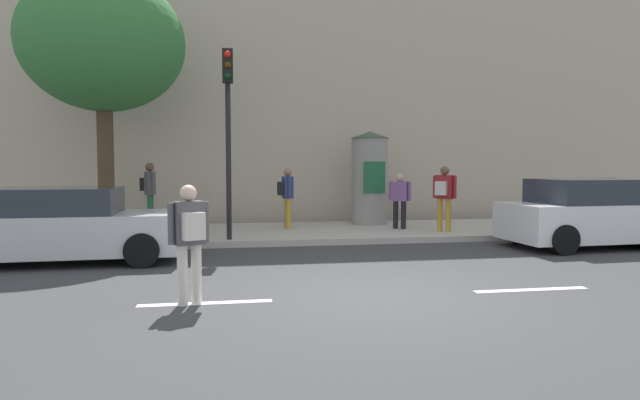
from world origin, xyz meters
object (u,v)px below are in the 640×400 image
object	(u,v)px
pedestrian_in_dark_shirt	(400,197)
parked_car_dark	(60,226)
street_tree	(103,44)
pedestrian_with_backpack	(444,192)
traffic_light	(228,113)
pedestrian_in_red_top	(190,234)
poster_column	(370,177)
pedestrian_with_bag	(287,193)
pedestrian_near_pole	(149,188)
parked_car_red	(595,214)

from	to	relation	value
pedestrian_in_dark_shirt	parked_car_dark	bearing A→B (deg)	-158.33
street_tree	pedestrian_with_backpack	bearing A→B (deg)	-5.93
traffic_light	pedestrian_in_red_top	xyz separation A→B (m)	(-0.54, -5.27, -2.11)
traffic_light	poster_column	distance (m)	5.25
street_tree	pedestrian_with_backpack	world-z (taller)	street_tree
pedestrian_with_bag	pedestrian_in_red_top	bearing A→B (deg)	-105.97
pedestrian_near_pole	pedestrian_with_bag	bearing A→B (deg)	-15.96
pedestrian_in_dark_shirt	pedestrian_in_red_top	bearing A→B (deg)	-126.97
pedestrian_with_backpack	pedestrian_in_dark_shirt	size ratio (longest dim) A/B	1.14
pedestrian_with_backpack	pedestrian_near_pole	distance (m)	8.08
street_tree	poster_column	bearing A→B (deg)	10.32
pedestrian_near_pole	parked_car_dark	bearing A→B (deg)	-102.44
pedestrian_in_dark_shirt	parked_car_red	bearing A→B (deg)	-39.04
street_tree	pedestrian_near_pole	size ratio (longest dim) A/B	3.56
traffic_light	parked_car_dark	world-z (taller)	traffic_light
pedestrian_near_pole	pedestrian_in_red_top	bearing A→B (deg)	-78.89
poster_column	pedestrian_in_red_top	world-z (taller)	poster_column
pedestrian_in_dark_shirt	parked_car_red	distance (m)	4.77
parked_car_dark	parked_car_red	distance (m)	11.51
pedestrian_with_backpack	parked_car_red	xyz separation A→B (m)	(2.77, -2.17, -0.43)
pedestrian_in_red_top	pedestrian_near_pole	world-z (taller)	pedestrian_near_pole
traffic_light	pedestrian_near_pole	xyz separation A→B (m)	(-2.18, 3.12, -1.82)
poster_column	parked_car_dark	world-z (taller)	poster_column
pedestrian_with_bag	pedestrian_near_pole	bearing A→B (deg)	164.04
traffic_light	pedestrian_in_red_top	world-z (taller)	traffic_light
pedestrian_in_dark_shirt	poster_column	bearing A→B (deg)	109.92
poster_column	street_tree	xyz separation A→B (m)	(-7.11, -1.29, 3.33)
traffic_light	pedestrian_in_red_top	distance (m)	5.71
parked_car_red	poster_column	bearing A→B (deg)	133.90
pedestrian_with_bag	pedestrian_in_dark_shirt	xyz separation A→B (m)	(3.03, -0.50, -0.11)
traffic_light	pedestrian_in_dark_shirt	size ratio (longest dim) A/B	2.89
traffic_light	parked_car_red	world-z (taller)	traffic_light
traffic_light	poster_column	bearing A→B (deg)	35.20
pedestrian_with_bag	pedestrian_near_pole	distance (m)	3.89
street_tree	pedestrian_in_dark_shirt	world-z (taller)	street_tree
pedestrian_in_dark_shirt	pedestrian_with_backpack	bearing A→B (deg)	-41.63
poster_column	pedestrian_in_red_top	xyz separation A→B (m)	(-4.64, -8.17, -0.58)
street_tree	pedestrian_with_bag	distance (m)	5.92
poster_column	pedestrian_with_bag	bearing A→B (deg)	-161.55
traffic_light	street_tree	xyz separation A→B (m)	(-3.01, 1.60, 1.79)
street_tree	parked_car_dark	xyz separation A→B (m)	(-0.21, -3.16, -4.16)
pedestrian_with_backpack	street_tree	bearing A→B (deg)	174.07
parked_car_dark	pedestrian_in_dark_shirt	bearing A→B (deg)	21.67
pedestrian_with_bag	parked_car_red	world-z (taller)	pedestrian_with_bag
poster_column	parked_car_dark	bearing A→B (deg)	-148.66
poster_column	pedestrian_near_pole	size ratio (longest dim) A/B	1.51
pedestrian_with_backpack	pedestrian_in_dark_shirt	distance (m)	1.26
pedestrian_with_bag	pedestrian_in_dark_shirt	distance (m)	3.08
parked_car_red	pedestrian_in_red_top	bearing A→B (deg)	-156.63
street_tree	pedestrian_with_backpack	distance (m)	9.34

